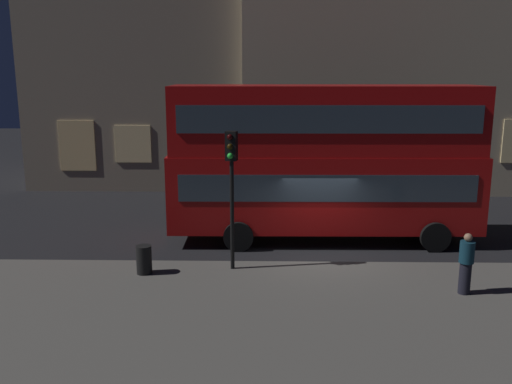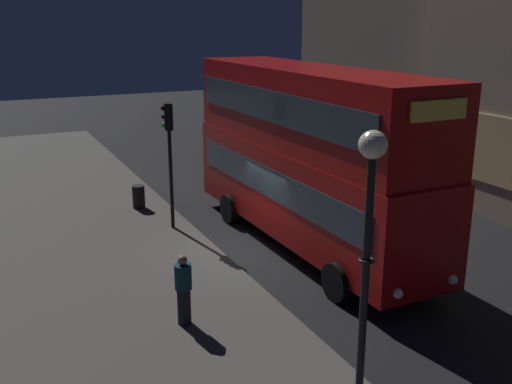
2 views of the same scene
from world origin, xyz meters
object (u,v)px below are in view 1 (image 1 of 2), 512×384
object	(u,v)px
double_decker_bus	(324,156)
pedestrian	(466,263)
litter_bin	(144,260)
traffic_light_near_kerb	(232,171)

from	to	relation	value
double_decker_bus	pedestrian	distance (m)	6.42
double_decker_bus	litter_bin	size ratio (longest dim) A/B	12.90
traffic_light_near_kerb	double_decker_bus	bearing A→B (deg)	60.51
litter_bin	double_decker_bus	bearing A→B (deg)	34.24
traffic_light_near_kerb	pedestrian	size ratio (longest dim) A/B	2.48
traffic_light_near_kerb	pedestrian	bearing A→B (deg)	-3.16
traffic_light_near_kerb	litter_bin	world-z (taller)	traffic_light_near_kerb
double_decker_bus	pedestrian	size ratio (longest dim) A/B	6.52
pedestrian	litter_bin	world-z (taller)	pedestrian
litter_bin	traffic_light_near_kerb	bearing A→B (deg)	9.80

